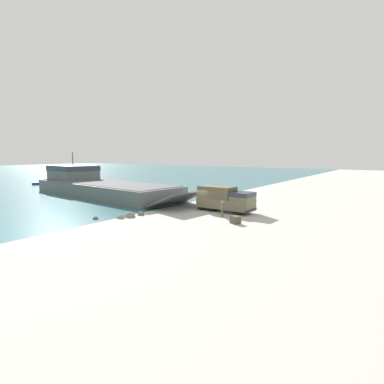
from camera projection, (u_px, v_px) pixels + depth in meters
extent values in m
plane|color=#B7B5AD|center=(201.00, 209.00, 37.09)|extent=(240.00, 240.00, 0.00)
cube|color=#56605B|center=(104.00, 189.00, 49.26)|extent=(11.41, 29.80, 2.18)
cube|color=#56565B|center=(104.00, 182.00, 49.11)|extent=(10.60, 28.58, 0.08)
cube|color=#56605B|center=(73.00, 172.00, 55.44)|extent=(6.87, 8.68, 2.59)
cube|color=#28333D|center=(73.00, 168.00, 55.34)|extent=(7.06, 8.78, 0.78)
cylinder|color=#3F3F42|center=(73.00, 159.00, 55.13)|extent=(0.16, 0.16, 2.40)
cube|color=#56565B|center=(179.00, 199.00, 38.26)|extent=(7.88, 5.47, 2.16)
cube|color=#6B664C|center=(225.00, 204.00, 35.68)|extent=(2.68, 6.97, 1.16)
cube|color=#6B664C|center=(242.00, 196.00, 34.17)|extent=(2.37, 2.42, 0.96)
cube|color=#28333D|center=(243.00, 194.00, 34.14)|extent=(2.44, 2.45, 0.48)
cube|color=brown|center=(217.00, 192.00, 36.23)|extent=(2.49, 4.43, 1.42)
cube|color=#2D2D2D|center=(251.00, 210.00, 33.70)|extent=(2.49, 0.33, 0.32)
cylinder|color=black|center=(245.00, 207.00, 35.24)|extent=(0.37, 1.19, 1.17)
cylinder|color=black|center=(237.00, 210.00, 33.63)|extent=(0.37, 1.19, 1.17)
cylinder|color=black|center=(219.00, 204.00, 37.50)|extent=(0.37, 1.19, 1.17)
cylinder|color=black|center=(209.00, 206.00, 35.89)|extent=(0.37, 1.19, 1.17)
cylinder|color=black|center=(211.00, 203.00, 38.16)|extent=(0.37, 1.19, 1.17)
cylinder|color=black|center=(202.00, 205.00, 36.55)|extent=(0.37, 1.19, 1.17)
cylinder|color=#566042|center=(222.00, 213.00, 32.43)|extent=(0.14, 0.14, 0.88)
cylinder|color=#566042|center=(223.00, 213.00, 32.59)|extent=(0.14, 0.14, 0.88)
cube|color=#566042|center=(222.00, 206.00, 32.42)|extent=(0.46, 0.29, 0.69)
sphere|color=tan|center=(222.00, 202.00, 32.36)|extent=(0.24, 0.24, 0.24)
cube|color=navy|center=(52.00, 183.00, 68.97)|extent=(8.09, 6.39, 0.60)
cube|color=silver|center=(54.00, 180.00, 69.12)|extent=(2.99, 2.83, 0.66)
cylinder|color=#333338|center=(200.00, 200.00, 42.72)|extent=(0.22, 0.22, 0.58)
sphere|color=#333338|center=(200.00, 198.00, 42.68)|extent=(0.26, 0.26, 0.26)
cube|color=#4C4738|center=(235.00, 220.00, 29.51)|extent=(1.03, 1.11, 0.74)
sphere|color=#66605B|center=(141.00, 215.00, 33.64)|extent=(0.80, 0.80, 0.80)
sphere|color=gray|center=(130.00, 217.00, 32.67)|extent=(1.15, 1.15, 1.15)
sphere|color=gray|center=(121.00, 218.00, 32.01)|extent=(0.88, 0.88, 0.88)
sphere|color=#66605B|center=(96.00, 219.00, 31.55)|extent=(0.61, 0.61, 0.61)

